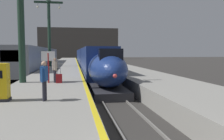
{
  "coord_description": "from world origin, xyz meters",
  "views": [
    {
      "loc": [
        -2.47,
        -3.57,
        3.12
      ],
      "look_at": [
        0.31,
        12.95,
        1.8
      ],
      "focal_mm": 36.71,
      "sensor_mm": 36.0,
      "label": 1
    }
  ],
  "objects_px": {
    "station_column_mid": "(20,2)",
    "station_column_far": "(49,27)",
    "regional_train_adjacent": "(40,58)",
    "passenger_near_edge": "(55,68)",
    "highspeed_train_main": "(88,58)",
    "ticket_machine_yellow": "(0,84)",
    "passenger_mid_platform": "(44,78)",
    "departure_info_board": "(48,60)",
    "rolling_suitcase": "(59,78)"
  },
  "relations": [
    {
      "from": "departure_info_board",
      "to": "passenger_mid_platform",
      "type": "bearing_deg",
      "value": -85.71
    },
    {
      "from": "station_column_mid",
      "to": "ticket_machine_yellow",
      "type": "height_order",
      "value": "station_column_mid"
    },
    {
      "from": "station_column_mid",
      "to": "passenger_mid_platform",
      "type": "bearing_deg",
      "value": -70.82
    },
    {
      "from": "ticket_machine_yellow",
      "to": "station_column_far",
      "type": "bearing_deg",
      "value": 90.83
    },
    {
      "from": "passenger_near_edge",
      "to": "rolling_suitcase",
      "type": "distance_m",
      "value": 0.78
    },
    {
      "from": "highspeed_train_main",
      "to": "passenger_near_edge",
      "type": "relative_size",
      "value": 33.45
    },
    {
      "from": "passenger_near_edge",
      "to": "departure_info_board",
      "type": "bearing_deg",
      "value": -174.76
    },
    {
      "from": "passenger_near_edge",
      "to": "station_column_far",
      "type": "bearing_deg",
      "value": 96.67
    },
    {
      "from": "highspeed_train_main",
      "to": "ticket_machine_yellow",
      "type": "height_order",
      "value": "highspeed_train_main"
    },
    {
      "from": "passenger_near_edge",
      "to": "departure_info_board",
      "type": "distance_m",
      "value": 0.67
    },
    {
      "from": "station_column_far",
      "to": "rolling_suitcase",
      "type": "xyz_separation_m",
      "value": [
        2.46,
        -18.89,
        -5.35
      ]
    },
    {
      "from": "station_column_mid",
      "to": "departure_info_board",
      "type": "distance_m",
      "value": 4.29
    },
    {
      "from": "highspeed_train_main",
      "to": "station_column_far",
      "type": "bearing_deg",
      "value": -131.6
    },
    {
      "from": "passenger_near_edge",
      "to": "station_column_mid",
      "type": "bearing_deg",
      "value": 168.5
    },
    {
      "from": "regional_train_adjacent",
      "to": "station_column_mid",
      "type": "height_order",
      "value": "station_column_mid"
    },
    {
      "from": "station_column_mid",
      "to": "passenger_near_edge",
      "type": "xyz_separation_m",
      "value": [
        2.18,
        -0.44,
        -4.4
      ]
    },
    {
      "from": "regional_train_adjacent",
      "to": "ticket_machine_yellow",
      "type": "distance_m",
      "value": 30.81
    },
    {
      "from": "station_column_mid",
      "to": "departure_info_board",
      "type": "height_order",
      "value": "station_column_mid"
    },
    {
      "from": "passenger_mid_platform",
      "to": "departure_info_board",
      "type": "distance_m",
      "value": 5.88
    },
    {
      "from": "ticket_machine_yellow",
      "to": "departure_info_board",
      "type": "relative_size",
      "value": 0.75
    },
    {
      "from": "station_column_far",
      "to": "passenger_near_edge",
      "type": "relative_size",
      "value": 5.58
    },
    {
      "from": "highspeed_train_main",
      "to": "station_column_far",
      "type": "distance_m",
      "value": 10.08
    },
    {
      "from": "rolling_suitcase",
      "to": "passenger_near_edge",
      "type": "bearing_deg",
      "value": 138.19
    },
    {
      "from": "station_column_far",
      "to": "passenger_near_edge",
      "type": "xyz_separation_m",
      "value": [
        2.18,
        -18.64,
        -4.67
      ]
    },
    {
      "from": "regional_train_adjacent",
      "to": "passenger_near_edge",
      "type": "bearing_deg",
      "value": -80.1
    },
    {
      "from": "regional_train_adjacent",
      "to": "passenger_near_edge",
      "type": "distance_m",
      "value": 25.47
    },
    {
      "from": "passenger_mid_platform",
      "to": "ticket_machine_yellow",
      "type": "height_order",
      "value": "passenger_mid_platform"
    },
    {
      "from": "highspeed_train_main",
      "to": "passenger_mid_platform",
      "type": "distance_m",
      "value": 31.39
    },
    {
      "from": "highspeed_train_main",
      "to": "departure_info_board",
      "type": "bearing_deg",
      "value": -99.28
    },
    {
      "from": "passenger_near_edge",
      "to": "departure_info_board",
      "type": "relative_size",
      "value": 0.8
    },
    {
      "from": "station_column_mid",
      "to": "rolling_suitcase",
      "type": "distance_m",
      "value": 5.69
    },
    {
      "from": "station_column_mid",
      "to": "station_column_far",
      "type": "height_order",
      "value": "station_column_far"
    },
    {
      "from": "highspeed_train_main",
      "to": "regional_train_adjacent",
      "type": "relative_size",
      "value": 1.54
    },
    {
      "from": "highspeed_train_main",
      "to": "station_column_mid",
      "type": "bearing_deg",
      "value": -103.36
    },
    {
      "from": "rolling_suitcase",
      "to": "departure_info_board",
      "type": "distance_m",
      "value": 1.41
    },
    {
      "from": "regional_train_adjacent",
      "to": "station_column_far",
      "type": "height_order",
      "value": "station_column_far"
    },
    {
      "from": "passenger_mid_platform",
      "to": "station_column_mid",
      "type": "bearing_deg",
      "value": 109.18
    },
    {
      "from": "station_column_mid",
      "to": "ticket_machine_yellow",
      "type": "distance_m",
      "value": 7.64
    },
    {
      "from": "station_column_mid",
      "to": "passenger_near_edge",
      "type": "relative_size",
      "value": 5.29
    },
    {
      "from": "highspeed_train_main",
      "to": "passenger_mid_platform",
      "type": "relative_size",
      "value": 33.45
    },
    {
      "from": "highspeed_train_main",
      "to": "station_column_mid",
      "type": "xyz_separation_m",
      "value": [
        -5.9,
        -24.84,
        4.48
      ]
    },
    {
      "from": "passenger_near_edge",
      "to": "passenger_mid_platform",
      "type": "xyz_separation_m",
      "value": [
        0.02,
        -5.88,
        0.0
      ]
    },
    {
      "from": "highspeed_train_main",
      "to": "passenger_mid_platform",
      "type": "height_order",
      "value": "highspeed_train_main"
    },
    {
      "from": "departure_info_board",
      "to": "station_column_mid",
      "type": "bearing_deg",
      "value": 164.69
    },
    {
      "from": "highspeed_train_main",
      "to": "regional_train_adjacent",
      "type": "distance_m",
      "value": 8.1
    },
    {
      "from": "passenger_mid_platform",
      "to": "rolling_suitcase",
      "type": "distance_m",
      "value": 5.68
    },
    {
      "from": "rolling_suitcase",
      "to": "station_column_far",
      "type": "bearing_deg",
      "value": 97.42
    },
    {
      "from": "highspeed_train_main",
      "to": "passenger_near_edge",
      "type": "xyz_separation_m",
      "value": [
        -3.72,
        -25.29,
        0.08
      ]
    },
    {
      "from": "regional_train_adjacent",
      "to": "passenger_mid_platform",
      "type": "xyz_separation_m",
      "value": [
        4.4,
        -30.98,
        -0.09
      ]
    },
    {
      "from": "station_column_mid",
      "to": "rolling_suitcase",
      "type": "bearing_deg",
      "value": -15.73
    }
  ]
}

